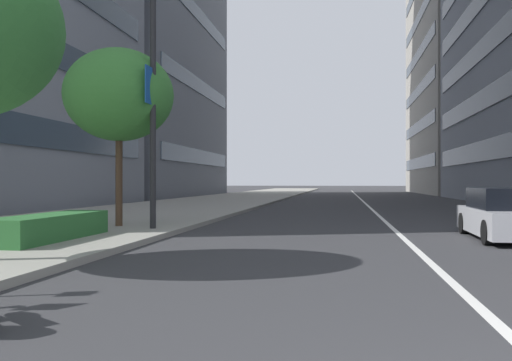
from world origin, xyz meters
TOP-DOWN VIEW (x-y plane):
  - sidewalk_right_plaza at (30.00, 10.93)m, footprint 160.00×9.03m
  - lane_centre_stripe at (35.00, 0.00)m, footprint 110.00×0.16m
  - car_following_behind at (12.14, -2.68)m, footprint 4.49×1.92m
  - street_lamp_with_banners at (12.29, 6.95)m, footprint 1.26×2.13m
  - clipped_hedge_bed at (8.96, 8.63)m, footprint 4.11×1.10m
  - street_tree_near_plaza_corner at (12.99, 8.62)m, footprint 3.43×3.43m
  - office_tower_far_left_down_avenue at (70.45, -16.43)m, footprint 28.86×16.13m

SIDE VIEW (x-z plane):
  - lane_centre_stripe at x=35.00m, z-range 0.00..0.01m
  - sidewalk_right_plaza at x=30.00m, z-range 0.00..0.15m
  - clipped_hedge_bed at x=8.96m, z-range 0.15..0.75m
  - car_following_behind at x=12.14m, z-range -0.04..1.34m
  - street_tree_near_plaza_corner at x=12.99m, z-range 1.48..7.07m
  - street_lamp_with_banners at x=12.29m, z-range 0.91..8.84m
  - office_tower_far_left_down_avenue at x=70.45m, z-range 0.00..50.09m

